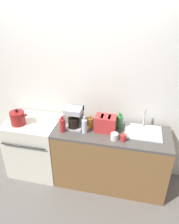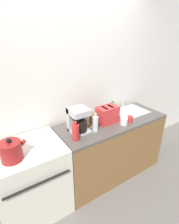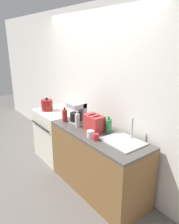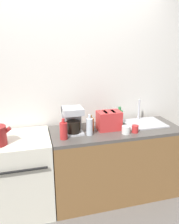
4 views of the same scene
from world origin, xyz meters
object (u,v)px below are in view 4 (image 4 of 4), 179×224
(stove, at_px, (18,175))
(cup_red, at_px, (135,129))
(cup_white, at_px, (126,130))
(bottle_green, at_px, (119,117))
(bottle_red, at_px, (64,131))
(bottle_clear, at_px, (89,126))
(coffee_maker, at_px, (72,119))
(toaster, at_px, (109,120))
(bottle_amber, at_px, (90,124))

(stove, distance_m, cup_red, 1.42)
(cup_white, bearing_deg, stove, 171.74)
(stove, distance_m, bottle_green, 1.35)
(bottle_red, height_order, bottle_clear, bottle_clear)
(cup_white, distance_m, cup_red, 0.11)
(stove, xyz_separation_m, coffee_maker, (0.64, 0.01, 0.59))
(toaster, relative_size, cup_red, 3.17)
(bottle_green, bearing_deg, coffee_maker, -171.65)
(coffee_maker, height_order, bottle_red, coffee_maker)
(stove, height_order, toaster, toaster)
(toaster, height_order, bottle_clear, bottle_clear)
(stove, height_order, bottle_green, bottle_green)
(coffee_maker, bearing_deg, stove, -178.69)
(stove, relative_size, toaster, 3.28)
(stove, bearing_deg, cup_red, -7.53)
(toaster, xyz_separation_m, cup_white, (0.14, -0.17, -0.07))
(coffee_maker, relative_size, cup_red, 3.47)
(bottle_green, relative_size, cup_white, 2.46)
(bottle_red, bearing_deg, cup_red, -2.38)
(coffee_maker, bearing_deg, bottle_clear, -35.59)
(bottle_red, relative_size, cup_red, 2.63)
(stove, distance_m, bottle_red, 0.75)
(stove, xyz_separation_m, bottle_clear, (0.81, -0.10, 0.53))
(toaster, xyz_separation_m, bottle_amber, (-0.22, 0.03, -0.03))
(toaster, xyz_separation_m, bottle_green, (0.17, 0.11, -0.01))
(toaster, height_order, bottle_red, bottle_red)
(bottle_amber, relative_size, cup_red, 2.14)
(bottle_clear, distance_m, bottle_green, 0.48)
(bottle_red, bearing_deg, coffee_maker, 51.34)
(bottle_amber, bearing_deg, bottle_red, -153.92)
(toaster, distance_m, bottle_green, 0.20)
(bottle_red, xyz_separation_m, bottle_green, (0.73, 0.24, 0.00))
(stove, relative_size, bottle_red, 3.95)
(cup_red, bearing_deg, cup_white, -179.66)
(stove, relative_size, bottle_amber, 4.85)
(coffee_maker, bearing_deg, bottle_amber, 2.38)
(bottle_clear, xyz_separation_m, cup_white, (0.40, -0.07, -0.05))
(bottle_red, distance_m, cup_red, 0.81)
(toaster, distance_m, coffee_maker, 0.43)
(bottle_clear, distance_m, bottle_amber, 0.14)
(toaster, bearing_deg, bottle_green, 31.78)
(coffee_maker, xyz_separation_m, bottle_red, (-0.12, -0.16, -0.06))
(coffee_maker, relative_size, cup_white, 3.14)
(coffee_maker, bearing_deg, cup_white, -18.46)
(bottle_green, bearing_deg, cup_white, -96.62)
(coffee_maker, distance_m, cup_red, 0.72)
(bottle_clear, distance_m, cup_red, 0.52)
(bottle_clear, relative_size, bottle_amber, 1.27)
(bottle_amber, bearing_deg, toaster, -7.44)
(coffee_maker, relative_size, bottle_green, 1.28)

